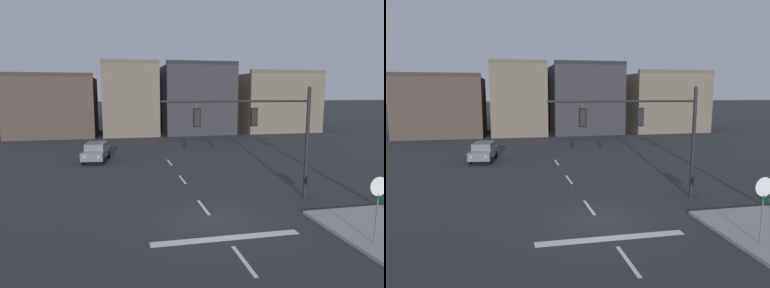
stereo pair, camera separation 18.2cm
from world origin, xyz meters
TOP-DOWN VIEW (x-y plane):
  - ground_plane at (0.00, 0.00)m, footprint 400.00×400.00m
  - stop_bar_paint at (0.00, -2.00)m, footprint 6.40×0.50m
  - lane_centreline at (0.00, 2.00)m, footprint 0.16×26.40m
  - signal_mast_near_side at (3.65, 2.74)m, footprint 8.33×0.73m
  - stop_sign at (5.42, -4.00)m, footprint 0.76×0.64m
  - car_lot_nearside at (-6.18, 16.06)m, footprint 2.35×4.61m
  - building_row at (4.53, 36.83)m, footprint 43.58×13.42m

SIDE VIEW (x-z plane):
  - ground_plane at x=0.00m, z-range 0.00..0.00m
  - lane_centreline at x=0.00m, z-range 0.00..0.01m
  - stop_bar_paint at x=0.00m, z-range 0.00..0.01m
  - car_lot_nearside at x=-6.18m, z-range 0.05..1.66m
  - stop_sign at x=5.42m, z-range 0.73..3.56m
  - signal_mast_near_side at x=3.65m, z-range 1.02..7.36m
  - building_row at x=4.53m, z-range -0.59..9.51m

